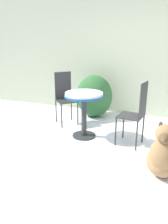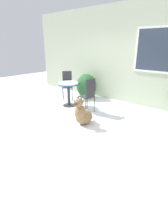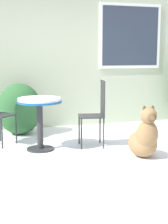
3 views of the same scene
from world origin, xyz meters
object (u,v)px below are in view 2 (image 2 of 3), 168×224
at_px(patio_chair_near_table, 67,84).
at_px(dog, 82,114).
at_px(patio_chair_far_side, 88,94).
at_px(patio_table, 69,88).

bearing_deg(patio_chair_near_table, dog, -80.32).
bearing_deg(patio_chair_far_side, dog, 40.09).
relative_size(patio_chair_near_table, patio_chair_far_side, 1.00).
bearing_deg(dog, patio_chair_near_table, 148.84).
xyz_separation_m(patio_table, patio_chair_far_side, (0.90, -0.05, -0.06)).
bearing_deg(patio_chair_far_side, patio_table, -82.71).
bearing_deg(patio_table, patio_chair_far_side, -2.91).
bearing_deg(patio_table, patio_chair_near_table, 138.83).
xyz_separation_m(patio_chair_near_table, dog, (1.97, -1.38, -0.29)).
distance_m(patio_chair_far_side, dog, 0.96).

